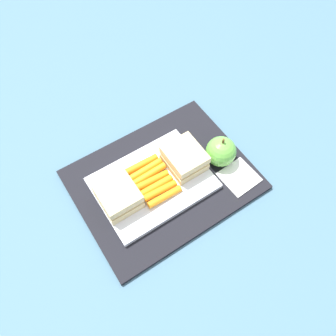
{
  "coord_description": "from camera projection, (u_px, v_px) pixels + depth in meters",
  "views": [
    {
      "loc": [
        -0.19,
        -0.3,
        0.65
      ],
      "look_at": [
        0.01,
        0.0,
        0.04
      ],
      "focal_mm": 37.3,
      "sensor_mm": 36.0,
      "label": 1
    }
  ],
  "objects": [
    {
      "name": "ground_plane",
      "position": [
        163.0,
        181.0,
        0.74
      ],
      "size": [
        2.4,
        2.4,
        0.0
      ],
      "primitive_type": "plane",
      "color": "#42667A"
    },
    {
      "name": "lunchbag_mat",
      "position": [
        163.0,
        180.0,
        0.73
      ],
      "size": [
        0.36,
        0.28,
        0.01
      ],
      "primitive_type": "cube",
      "color": "black",
      "rests_on": "ground_plane"
    },
    {
      "name": "food_tray",
      "position": [
        153.0,
        183.0,
        0.72
      ],
      "size": [
        0.23,
        0.17,
        0.01
      ],
      "primitive_type": "cube",
      "color": "white",
      "rests_on": "lunchbag_mat"
    },
    {
      "name": "sandwich_half_left",
      "position": [
        118.0,
        196.0,
        0.67
      ],
      "size": [
        0.07,
        0.08,
        0.04
      ],
      "color": "#DBC189",
      "rests_on": "food_tray"
    },
    {
      "name": "sandwich_half_right",
      "position": [
        184.0,
        158.0,
        0.72
      ],
      "size": [
        0.07,
        0.08,
        0.04
      ],
      "color": "#DBC189",
      "rests_on": "food_tray"
    },
    {
      "name": "carrot_sticks_bundle",
      "position": [
        153.0,
        180.0,
        0.71
      ],
      "size": [
        0.08,
        0.1,
        0.02
      ],
      "color": "orange",
      "rests_on": "food_tray"
    },
    {
      "name": "apple",
      "position": [
        221.0,
        151.0,
        0.73
      ],
      "size": [
        0.06,
        0.06,
        0.08
      ],
      "color": "#66B742",
      "rests_on": "lunchbag_mat"
    },
    {
      "name": "paper_napkin",
      "position": [
        239.0,
        177.0,
        0.73
      ],
      "size": [
        0.07,
        0.07,
        0.0
      ],
      "primitive_type": "cube",
      "rotation": [
        0.0,
        0.0,
        0.05
      ],
      "color": "white",
      "rests_on": "lunchbag_mat"
    }
  ]
}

